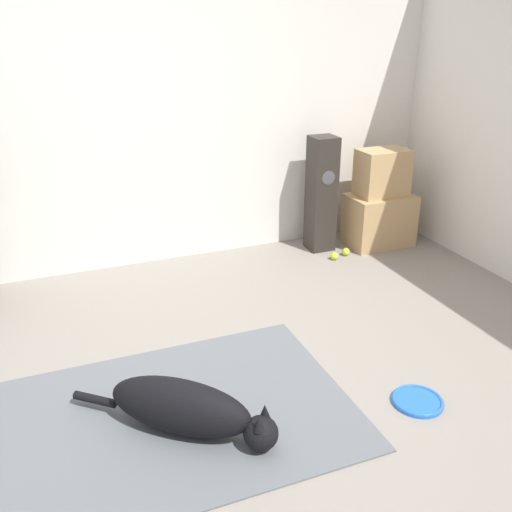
% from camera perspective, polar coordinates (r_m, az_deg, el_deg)
% --- Properties ---
extents(ground_plane, '(12.00, 12.00, 0.00)m').
position_cam_1_polar(ground_plane, '(3.09, -3.55, -15.21)').
color(ground_plane, gray).
extents(wall_back, '(8.00, 0.06, 2.55)m').
position_cam_1_polar(wall_back, '(4.51, -12.83, 14.47)').
color(wall_back, silver).
rests_on(wall_back, ground_plane).
extents(area_rug, '(1.89, 1.28, 0.01)m').
position_cam_1_polar(area_rug, '(3.06, -8.83, -15.69)').
color(area_rug, slate).
rests_on(area_rug, ground_plane).
extents(dog, '(0.88, 0.77, 0.28)m').
position_cam_1_polar(dog, '(2.88, -6.96, -14.92)').
color(dog, black).
rests_on(dog, area_rug).
extents(frisbee, '(0.27, 0.27, 0.03)m').
position_cam_1_polar(frisbee, '(3.24, 15.86, -13.76)').
color(frisbee, blue).
rests_on(frisbee, ground_plane).
extents(cardboard_box_lower, '(0.56, 0.37, 0.45)m').
position_cam_1_polar(cardboard_box_lower, '(5.16, 12.23, 3.54)').
color(cardboard_box_lower, tan).
rests_on(cardboard_box_lower, ground_plane).
extents(cardboard_box_upper, '(0.43, 0.28, 0.40)m').
position_cam_1_polar(cardboard_box_upper, '(5.05, 12.52, 8.15)').
color(cardboard_box_upper, tan).
rests_on(cardboard_box_upper, cardboard_box_lower).
extents(floor_speaker, '(0.21, 0.22, 0.98)m').
position_cam_1_polar(floor_speaker, '(4.90, 6.55, 6.15)').
color(floor_speaker, '#2D2823').
rests_on(floor_speaker, ground_plane).
extents(tennis_ball_by_boxes, '(0.07, 0.07, 0.07)m').
position_cam_1_polar(tennis_ball_by_boxes, '(4.83, 7.86, 0.00)').
color(tennis_ball_by_boxes, '#C6E033').
rests_on(tennis_ball_by_boxes, ground_plane).
extents(tennis_ball_near_speaker, '(0.07, 0.07, 0.07)m').
position_cam_1_polar(tennis_ball_near_speaker, '(4.93, 8.98, 0.41)').
color(tennis_ball_near_speaker, '#C6E033').
rests_on(tennis_ball_near_speaker, ground_plane).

